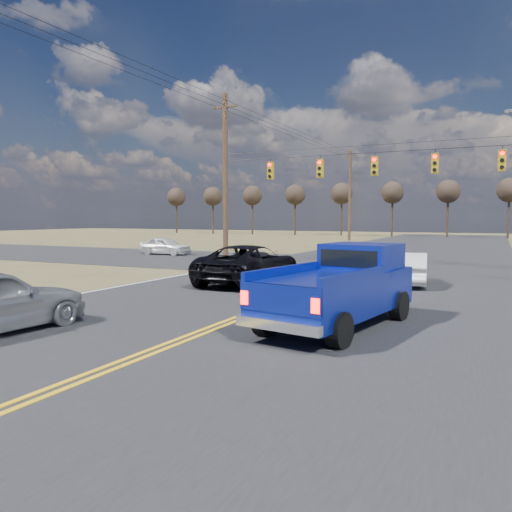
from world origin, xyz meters
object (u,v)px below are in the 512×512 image
at_px(pickup_truck, 341,288).
at_px(black_suv, 249,264).
at_px(white_car_queue, 409,269).
at_px(cross_car_west, 165,246).
at_px(dgrey_car_queue, 254,266).

bearing_deg(pickup_truck, black_suv, 142.34).
xyz_separation_m(pickup_truck, black_suv, (-5.47, 5.95, -0.18)).
bearing_deg(white_car_queue, pickup_truck, 81.39).
bearing_deg(cross_car_west, pickup_truck, -133.90).
relative_size(pickup_truck, cross_car_west, 1.48).
bearing_deg(dgrey_car_queue, white_car_queue, -170.03).
bearing_deg(black_suv, dgrey_car_queue, -77.38).
xyz_separation_m(black_suv, dgrey_car_queue, (-0.27, 1.03, -0.15)).
bearing_deg(white_car_queue, cross_car_west, -32.02).
relative_size(pickup_truck, dgrey_car_queue, 1.28).
relative_size(white_car_queue, dgrey_car_queue, 0.91).
distance_m(pickup_truck, dgrey_car_queue, 9.04).
relative_size(dgrey_car_queue, cross_car_west, 1.15).
relative_size(pickup_truck, white_car_queue, 1.41).
bearing_deg(pickup_truck, cross_car_west, 145.98).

